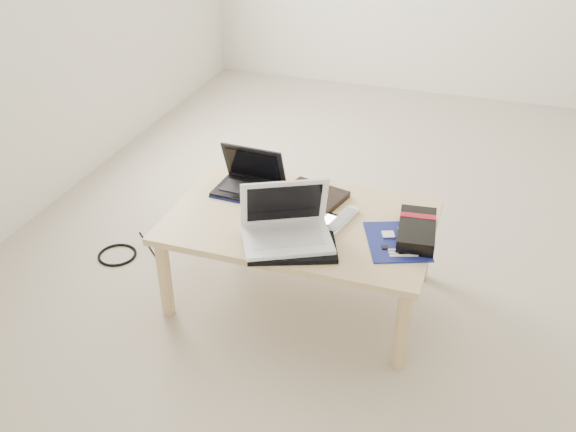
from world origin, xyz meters
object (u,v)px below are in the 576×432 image
(coffee_table, at_px, (300,228))
(netbook, at_px, (250,182))
(white_laptop, at_px, (286,227))
(gpu_box, at_px, (417,230))

(coffee_table, distance_m, netbook, 0.34)
(white_laptop, bearing_deg, coffee_table, 89.39)
(white_laptop, xyz_separation_m, gpu_box, (0.48, 0.20, -0.04))
(coffee_table, height_order, netbook, netbook)
(coffee_table, relative_size, netbook, 3.67)
(netbook, distance_m, white_laptop, 0.45)
(white_laptop, bearing_deg, netbook, 130.04)
(netbook, relative_size, white_laptop, 0.72)
(coffee_table, xyz_separation_m, gpu_box, (0.48, 0.01, 0.08))
(netbook, distance_m, gpu_box, 0.78)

